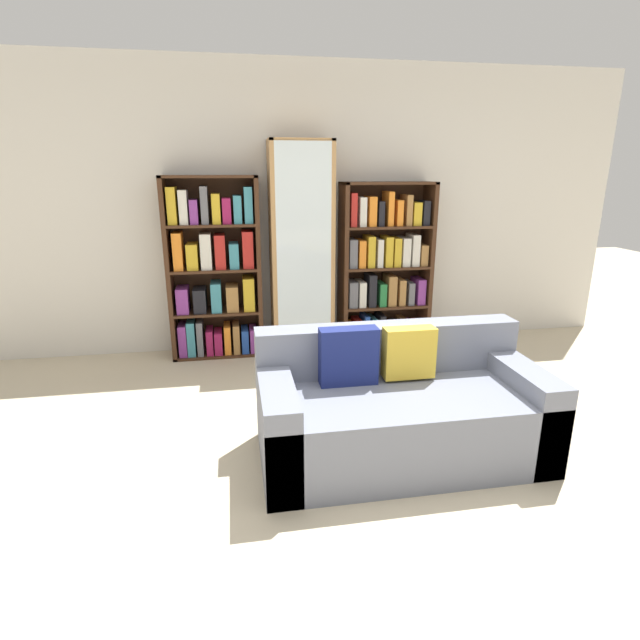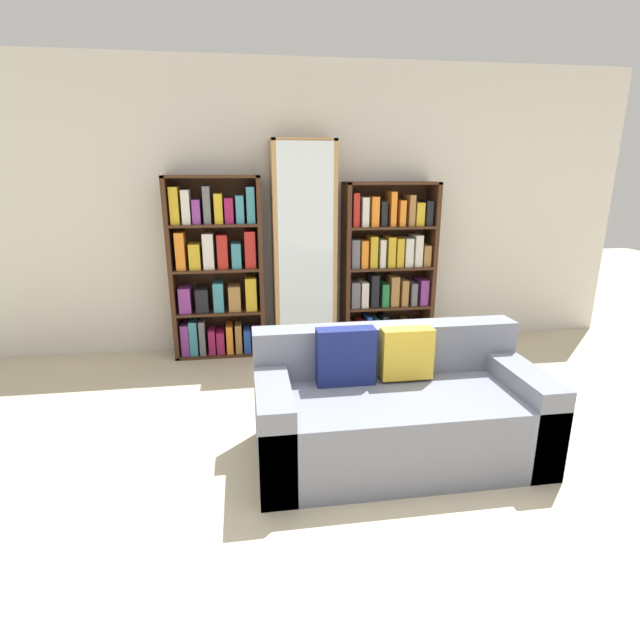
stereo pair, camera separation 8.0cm
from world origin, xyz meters
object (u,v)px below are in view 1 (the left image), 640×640
object	(u,v)px
bookshelf_left	(214,272)
display_cabinet	(301,251)
bookshelf_right	(384,269)
wine_bottle	(366,346)
couch	(399,411)

from	to	relation	value
bookshelf_left	display_cabinet	bearing A→B (deg)	-1.13
bookshelf_right	wine_bottle	world-z (taller)	bookshelf_right
bookshelf_left	bookshelf_right	xyz separation A→B (m)	(1.65, 0.00, -0.03)
couch	bookshelf_right	distance (m)	2.13
wine_bottle	couch	bearing A→B (deg)	-97.56
display_cabinet	wine_bottle	bearing A→B (deg)	-40.69
couch	display_cabinet	distance (m)	2.14
bookshelf_left	wine_bottle	world-z (taller)	bookshelf_left
bookshelf_right	wine_bottle	distance (m)	0.84
wine_bottle	bookshelf_left	bearing A→B (deg)	160.74
couch	wine_bottle	bearing A→B (deg)	82.44
bookshelf_left	display_cabinet	xyz separation A→B (m)	(0.82, -0.02, 0.17)
bookshelf_left	display_cabinet	distance (m)	0.84
bookshelf_left	wine_bottle	xyz separation A→B (m)	(1.35, -0.47, -0.65)
couch	bookshelf_left	bearing A→B (deg)	119.67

